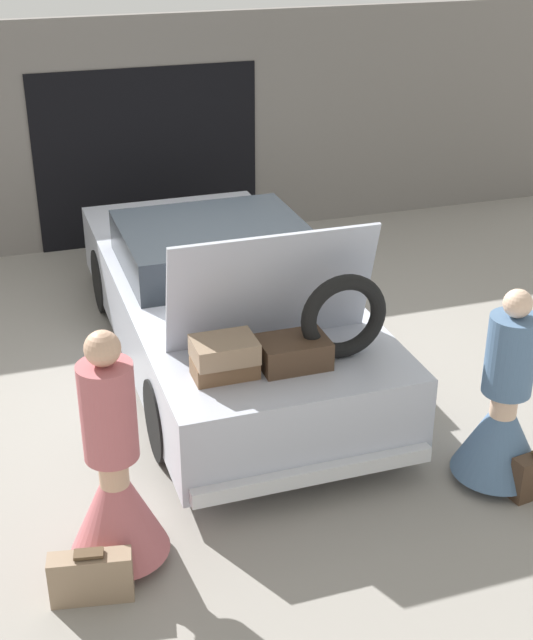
# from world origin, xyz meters

# --- Properties ---
(ground_plane) EXTENTS (40.00, 40.00, 0.00)m
(ground_plane) POSITION_xyz_m (0.00, 0.00, 0.00)
(ground_plane) COLOR gray
(garage_wall_back) EXTENTS (12.00, 0.14, 2.80)m
(garage_wall_back) POSITION_xyz_m (0.00, 3.45, 1.39)
(garage_wall_back) COLOR slate
(garage_wall_back) RESTS_ON ground_plane
(car) EXTENTS (2.00, 4.86, 1.84)m
(car) POSITION_xyz_m (0.00, -0.02, 0.60)
(car) COLOR #B2B7C6
(car) RESTS_ON ground_plane
(person_left) EXTENTS (0.68, 0.68, 1.75)m
(person_left) POSITION_xyz_m (-1.46, -2.55, 0.62)
(person_left) COLOR tan
(person_left) RESTS_ON ground_plane
(person_right) EXTENTS (0.70, 0.70, 1.61)m
(person_right) POSITION_xyz_m (1.46, -2.55, 0.57)
(person_right) COLOR beige
(person_right) RESTS_ON ground_plane
(suitcase_beside_left_person) EXTENTS (0.55, 0.25, 0.38)m
(suitcase_beside_left_person) POSITION_xyz_m (-1.70, -2.87, 0.18)
(suitcase_beside_left_person) COLOR #8C7259
(suitcase_beside_left_person) RESTS_ON ground_plane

